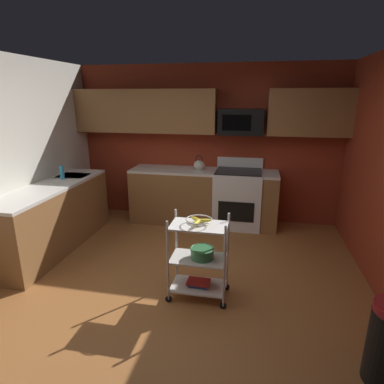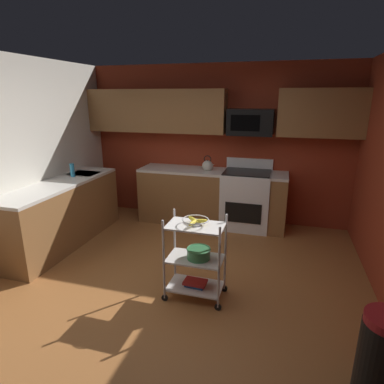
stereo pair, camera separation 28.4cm
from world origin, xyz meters
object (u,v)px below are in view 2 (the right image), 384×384
at_px(kettle, 208,166).
at_px(dish_soap_bottle, 72,170).
at_px(fruit_bowl, 195,221).
at_px(book_stack, 195,283).
at_px(microwave, 250,122).
at_px(rolling_cart, 195,258).
at_px(trash_can, 383,357).
at_px(oven_range, 246,199).
at_px(mixing_bowl_large, 199,253).

xyz_separation_m(kettle, dish_soap_bottle, (-1.85, -1.00, 0.02)).
bearing_deg(fruit_bowl, book_stack, -3.58).
bearing_deg(book_stack, microwave, 83.17).
relative_size(microwave, rolling_cart, 0.77).
height_order(rolling_cart, kettle, kettle).
bearing_deg(book_stack, trash_can, -26.57).
bearing_deg(oven_range, mixing_bowl_large, -96.23).
bearing_deg(mixing_bowl_large, trash_can, -27.10).
height_order(fruit_bowl, dish_soap_bottle, dish_soap_bottle).
distance_m(rolling_cart, mixing_bowl_large, 0.08).
xyz_separation_m(oven_range, microwave, (-0.00, 0.10, 1.22)).
bearing_deg(rolling_cart, book_stack, 180.00).
xyz_separation_m(kettle, trash_can, (1.97, -2.91, -0.67)).
xyz_separation_m(oven_range, dish_soap_bottle, (-2.50, -1.00, 0.54)).
height_order(oven_range, book_stack, oven_range).
xyz_separation_m(fruit_bowl, mixing_bowl_large, (0.04, -0.00, -0.36)).
height_order(microwave, dish_soap_bottle, microwave).
xyz_separation_m(rolling_cart, trash_can, (1.59, -0.80, -0.12)).
xyz_separation_m(oven_range, fruit_bowl, (-0.27, -2.12, 0.40)).
bearing_deg(rolling_cart, kettle, 100.28).
relative_size(book_stack, kettle, 0.94).
height_order(microwave, trash_can, microwave).
bearing_deg(rolling_cart, mixing_bowl_large, -0.00).
bearing_deg(microwave, fruit_bowl, -96.83).
bearing_deg(dish_soap_bottle, fruit_bowl, -26.54).
bearing_deg(dish_soap_bottle, rolling_cart, -26.54).
bearing_deg(book_stack, mixing_bowl_large, -0.00).
distance_m(book_stack, trash_can, 1.79).
xyz_separation_m(oven_range, kettle, (-0.65, -0.00, 0.52)).
xyz_separation_m(fruit_bowl, kettle, (-0.38, 2.11, 0.12)).
relative_size(microwave, dish_soap_bottle, 3.50).
bearing_deg(microwave, dish_soap_bottle, -156.16).
relative_size(mixing_bowl_large, trash_can, 0.38).
distance_m(microwave, fruit_bowl, 2.39).
relative_size(book_stack, trash_can, 0.37).
bearing_deg(trash_can, rolling_cart, 153.43).
xyz_separation_m(oven_range, trash_can, (1.32, -2.91, -0.15)).
height_order(book_stack, kettle, kettle).
bearing_deg(mixing_bowl_large, dish_soap_bottle, 153.82).
relative_size(fruit_bowl, kettle, 1.03).
xyz_separation_m(microwave, fruit_bowl, (-0.27, -2.22, -0.82)).
bearing_deg(oven_range, trash_can, -65.58).
distance_m(microwave, mixing_bowl_large, 2.53).
bearing_deg(kettle, dish_soap_bottle, -151.70).
relative_size(rolling_cart, dish_soap_bottle, 4.57).
bearing_deg(kettle, mixing_bowl_large, -78.79).
relative_size(oven_range, dish_soap_bottle, 5.50).
bearing_deg(fruit_bowl, dish_soap_bottle, 153.46).
height_order(microwave, book_stack, microwave).
bearing_deg(microwave, kettle, -170.52).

